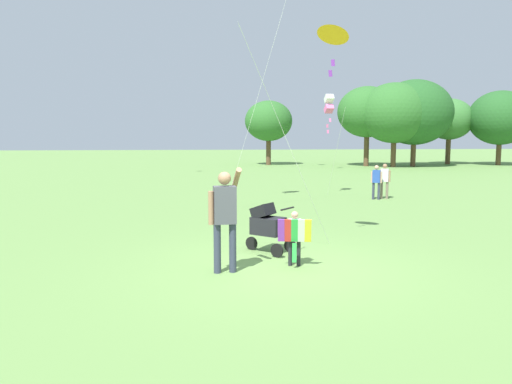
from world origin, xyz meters
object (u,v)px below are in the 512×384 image
object	(u,v)px
child_with_butterfly_kite	(295,234)
kite_adult_black	(332,36)
kite_green_novelty	(329,104)
person_red_shirt	(376,179)
person_sitting_far	(385,178)
person_adult_flyer	(225,212)
stroller	(267,224)

from	to	relation	value
child_with_butterfly_kite	kite_adult_black	bearing A→B (deg)	59.64
kite_adult_black	kite_green_novelty	xyz separation A→B (m)	(1.95, 8.79, -0.98)
person_red_shirt	kite_adult_black	bearing A→B (deg)	-115.21
person_sitting_far	child_with_butterfly_kite	bearing A→B (deg)	-117.69
child_with_butterfly_kite	person_adult_flyer	bearing A→B (deg)	-166.37
stroller	person_sitting_far	size ratio (longest dim) A/B	0.79
kite_adult_black	person_sitting_far	world-z (taller)	kite_adult_black
kite_green_novelty	person_sitting_far	distance (m)	3.60
kite_adult_black	stroller	bearing A→B (deg)	-154.71
person_adult_flyer	stroller	bearing A→B (deg)	58.03
stroller	child_with_butterfly_kite	bearing A→B (deg)	-71.31
child_with_butterfly_kite	person_adult_flyer	distance (m)	1.41
child_with_butterfly_kite	stroller	world-z (taller)	stroller
stroller	person_red_shirt	xyz separation A→B (m)	(4.86, 7.92, 0.14)
kite_adult_black	person_adult_flyer	bearing A→B (deg)	-137.82
stroller	kite_green_novelty	distance (m)	10.49
person_adult_flyer	person_sitting_far	world-z (taller)	person_adult_flyer
stroller	kite_adult_black	distance (m)	4.23
kite_green_novelty	child_with_butterfly_kite	bearing A→B (deg)	-105.88
child_with_butterfly_kite	person_adult_flyer	world-z (taller)	person_adult_flyer
child_with_butterfly_kite	kite_green_novelty	world-z (taller)	kite_green_novelty
child_with_butterfly_kite	stroller	size ratio (longest dim) A/B	1.00
person_adult_flyer	person_red_shirt	size ratio (longest dim) A/B	1.49
child_with_butterfly_kite	kite_adult_black	world-z (taller)	kite_adult_black
stroller	person_adult_flyer	bearing A→B (deg)	-121.97
person_adult_flyer	kite_adult_black	distance (m)	4.69
kite_adult_black	child_with_butterfly_kite	bearing A→B (deg)	-120.36
person_adult_flyer	kite_green_novelty	bearing A→B (deg)	68.45
stroller	person_red_shirt	world-z (taller)	person_red_shirt
person_adult_flyer	child_with_butterfly_kite	bearing A→B (deg)	13.63
kite_green_novelty	kite_adult_black	bearing A→B (deg)	-102.49
stroller	kite_green_novelty	bearing A→B (deg)	70.22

